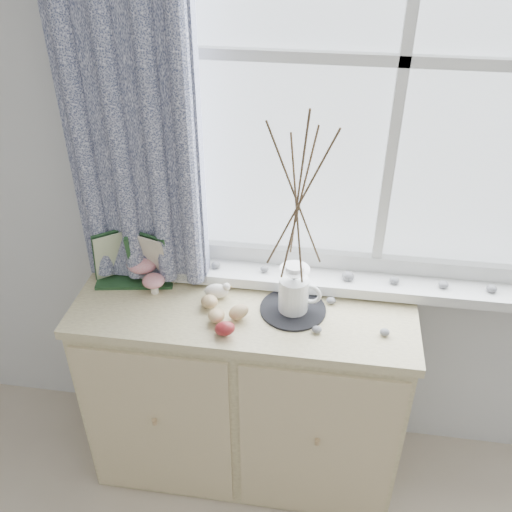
# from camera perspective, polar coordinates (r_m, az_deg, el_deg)

# --- Properties ---
(sideboard) EXTENTS (1.20, 0.45, 0.85)m
(sideboard) POSITION_cam_1_polar(r_m,az_deg,el_deg) (2.29, -1.10, -13.35)
(sideboard) COLOR beige
(sideboard) RESTS_ON ground
(botanical_book) EXTENTS (0.34, 0.18, 0.23)m
(botanical_book) POSITION_cam_1_polar(r_m,az_deg,el_deg) (2.07, -12.56, -0.52)
(botanical_book) COLOR #1F4022
(botanical_book) RESTS_ON sideboard
(toadstool_cluster) EXTENTS (0.16, 0.17, 0.11)m
(toadstool_cluster) POSITION_cam_1_polar(r_m,az_deg,el_deg) (2.10, -11.01, -1.17)
(toadstool_cluster) COLOR white
(toadstool_cluster) RESTS_ON sideboard
(wooden_eggs) EXTENTS (0.17, 0.17, 0.07)m
(wooden_eggs) POSITION_cam_1_polar(r_m,az_deg,el_deg) (1.92, -3.40, -5.82)
(wooden_eggs) COLOR tan
(wooden_eggs) RESTS_ON sideboard
(songbird_figurine) EXTENTS (0.12, 0.07, 0.06)m
(songbird_figurine) POSITION_cam_1_polar(r_m,az_deg,el_deg) (2.02, -3.98, -3.45)
(songbird_figurine) COLOR silver
(songbird_figurine) RESTS_ON sideboard
(crocheted_doily) EXTENTS (0.23, 0.23, 0.01)m
(crocheted_doily) POSITION_cam_1_polar(r_m,az_deg,el_deg) (1.98, 3.70, -5.33)
(crocheted_doily) COLOR black
(crocheted_doily) RESTS_ON sideboard
(twig_pitcher) EXTENTS (0.31, 0.31, 0.77)m
(twig_pitcher) POSITION_cam_1_polar(r_m,az_deg,el_deg) (1.74, 4.23, 5.87)
(twig_pitcher) COLOR white
(twig_pitcher) RESTS_ON crocheted_doily
(sideboard_pebbles) EXTENTS (0.33, 0.23, 0.02)m
(sideboard_pebbles) POSITION_cam_1_polar(r_m,az_deg,el_deg) (1.97, 7.59, -5.63)
(sideboard_pebbles) COLOR gray
(sideboard_pebbles) RESTS_ON sideboard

